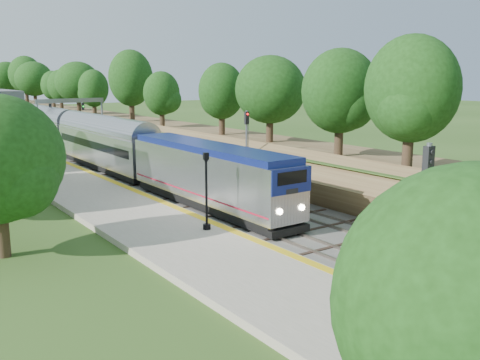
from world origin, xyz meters
TOP-DOWN VIEW (x-y plane):
  - ground at (0.00, 0.00)m, footprint 320.00×320.00m
  - trackbed at (2.00, 60.00)m, footprint 9.50×170.00m
  - platform at (-5.20, 16.00)m, footprint 6.40×68.00m
  - yellow_stripe at (-2.35, 16.00)m, footprint 0.55×68.00m
  - embankment at (10.35, 60.00)m, footprint 10.64×170.00m
  - signal_gantry at (2.47, 54.99)m, footprint 8.40×0.38m
  - trees_behind_platform at (-11.17, 20.67)m, footprint 7.82×53.32m
  - train at (0.00, 66.98)m, footprint 2.86×114.99m
  - lamppost_mid at (-3.32, -0.36)m, footprint 0.40×0.40m
  - lamppost_far at (-3.38, 13.90)m, footprint 0.44×0.44m
  - signal_platform at (-2.90, -0.02)m, footprint 0.37×0.30m
  - signal_farside at (6.20, 23.19)m, footprint 0.34×0.27m

SIDE VIEW (x-z plane):
  - ground at x=0.00m, z-range 0.00..0.00m
  - trackbed at x=2.00m, z-range -0.07..0.21m
  - platform at x=-5.20m, z-range 0.00..0.38m
  - yellow_stripe at x=-2.35m, z-range 0.38..0.39m
  - embankment at x=10.35m, z-range -3.89..7.80m
  - train at x=0.00m, z-range 0.07..4.28m
  - lamppost_mid at x=-3.32m, z-range 0.16..4.21m
  - lamppost_far at x=-3.38m, z-range 0.14..4.57m
  - signal_farside at x=6.20m, z-range 0.81..6.98m
  - signal_platform at x=-2.90m, z-range 1.11..7.47m
  - trees_behind_platform at x=-11.17m, z-range 0.93..8.14m
  - signal_gantry at x=2.47m, z-range 1.72..7.92m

